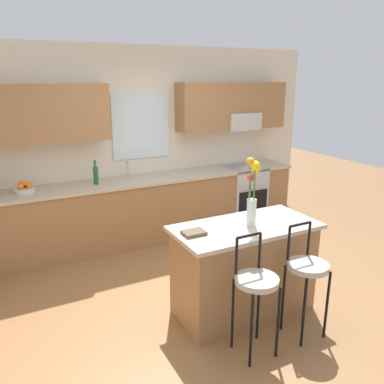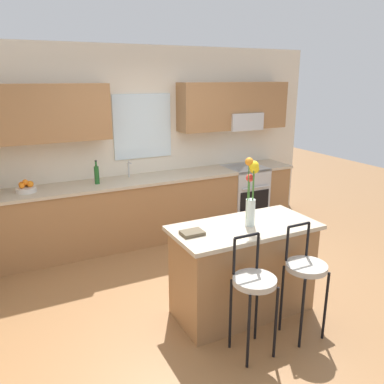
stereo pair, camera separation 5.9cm
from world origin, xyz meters
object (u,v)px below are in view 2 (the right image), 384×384
(bar_stool_near, at_px, (254,286))
(flower_vase, at_px, (251,190))
(fruit_bowl_oranges, at_px, (26,188))
(cookbook, at_px, (192,233))
(kitchen_island, at_px, (243,269))
(bar_stool_middle, at_px, (305,272))
(bottle_olive_oil, at_px, (97,174))
(oven_range, at_px, (244,195))

(bar_stool_near, bearing_deg, flower_vase, 59.35)
(fruit_bowl_oranges, bearing_deg, cookbook, -60.09)
(kitchen_island, relative_size, bar_stool_middle, 1.36)
(kitchen_island, xyz_separation_m, bar_stool_near, (-0.28, -0.56, 0.17))
(cookbook, bearing_deg, flower_vase, -4.48)
(flower_vase, bearing_deg, fruit_bowl_oranges, 129.90)
(kitchen_island, height_order, bar_stool_near, bar_stool_near)
(flower_vase, height_order, bottle_olive_oil, flower_vase)
(flower_vase, bearing_deg, kitchen_island, 158.63)
(bar_stool_near, distance_m, flower_vase, 0.90)
(flower_vase, xyz_separation_m, bottle_olive_oil, (-0.94, 2.16, -0.23))
(bar_stool_middle, bearing_deg, flower_vase, 112.98)
(bar_stool_near, relative_size, flower_vase, 1.57)
(kitchen_island, bearing_deg, bottle_olive_oil, 112.58)
(kitchen_island, xyz_separation_m, cookbook, (-0.55, 0.03, 0.47))
(bottle_olive_oil, bearing_deg, oven_range, -0.61)
(cookbook, bearing_deg, bottle_olive_oil, 99.28)
(cookbook, relative_size, fruit_bowl_oranges, 0.83)
(flower_vase, bearing_deg, bottle_olive_oil, 113.44)
(bar_stool_middle, xyz_separation_m, fruit_bowl_oranges, (-2.04, 2.70, 0.34))
(bar_stool_middle, relative_size, cookbook, 5.21)
(bar_stool_near, bearing_deg, bottle_olive_oil, 102.84)
(kitchen_island, height_order, bar_stool_middle, bar_stool_middle)
(kitchen_island, distance_m, cookbook, 0.72)
(kitchen_island, bearing_deg, cookbook, 177.01)
(bar_stool_near, distance_m, bar_stool_middle, 0.55)
(bar_stool_near, relative_size, cookbook, 5.21)
(bottle_olive_oil, bearing_deg, bar_stool_near, -77.16)
(cookbook, xyz_separation_m, fruit_bowl_oranges, (-1.22, 2.12, 0.04))
(bar_stool_middle, relative_size, flower_vase, 1.57)
(cookbook, height_order, bottle_olive_oil, bottle_olive_oil)
(oven_range, distance_m, fruit_bowl_oranges, 3.23)
(bar_stool_near, bearing_deg, fruit_bowl_oranges, 118.82)
(oven_range, xyz_separation_m, flower_vase, (-1.38, -2.13, 0.81))
(kitchen_island, height_order, cookbook, cookbook)
(oven_range, bearing_deg, bottle_olive_oil, 179.39)
(bar_stool_middle, relative_size, bottle_olive_oil, 3.32)
(fruit_bowl_oranges, bearing_deg, flower_vase, -50.10)
(oven_range, xyz_separation_m, bar_stool_middle, (-1.15, -2.68, 0.18))
(bar_stool_middle, height_order, flower_vase, flower_vase)
(bar_stool_middle, height_order, bottle_olive_oil, bottle_olive_oil)
(kitchen_island, bearing_deg, fruit_bowl_oranges, 129.41)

